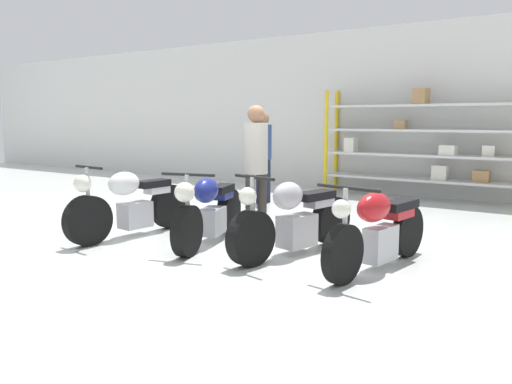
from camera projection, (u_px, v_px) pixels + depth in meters
ground_plane at (238, 252)px, 6.18m from camera, size 30.00×30.00×0.00m
back_wall at (393, 111)px, 10.74m from camera, size 30.00×0.08×3.60m
shelving_rack at (419, 143)px, 10.16m from camera, size 3.88×0.63×2.25m
motorcycle_white at (131, 205)px, 6.94m from camera, size 0.57×2.05×1.04m
motorcycle_blue at (209, 210)px, 6.56m from camera, size 0.87×2.02×1.00m
motorcycle_silver at (294, 220)px, 6.02m from camera, size 0.76×2.06×1.01m
motorcycle_red at (379, 229)px, 5.41m from camera, size 0.70×1.99×0.98m
person_browsing at (263, 150)px, 9.67m from camera, size 0.43×0.43×1.76m
person_near_rack at (256, 159)px, 6.87m from camera, size 0.44×0.44×1.82m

